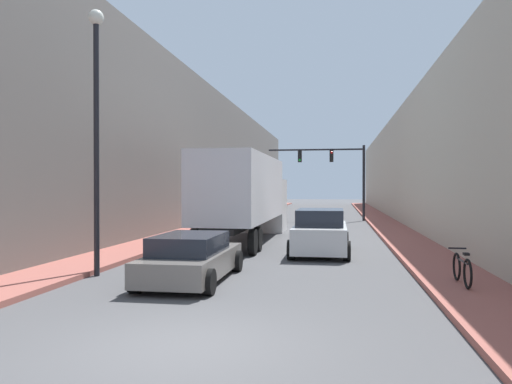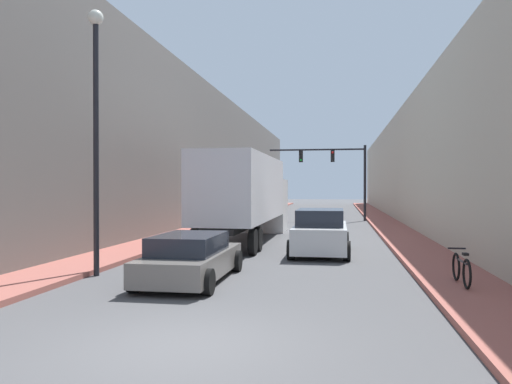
{
  "view_description": "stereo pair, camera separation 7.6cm",
  "coord_description": "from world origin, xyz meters",
  "px_view_note": "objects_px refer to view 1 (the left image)",
  "views": [
    {
      "loc": [
        2.43,
        -7.73,
        2.56
      ],
      "look_at": [
        -0.55,
        10.51,
        2.39
      ],
      "focal_mm": 35.0,
      "sensor_mm": 36.0,
      "label": 1
    },
    {
      "loc": [
        2.5,
        -7.72,
        2.56
      ],
      "look_at": [
        -0.55,
        10.51,
        2.39
      ],
      "focal_mm": 35.0,
      "sensor_mm": 36.0,
      "label": 2
    }
  ],
  "objects_px": {
    "sedan_car": "(192,258)",
    "suv_car": "(320,232)",
    "semi_truck": "(247,194)",
    "traffic_signal_gantry": "(339,168)",
    "street_lamp": "(96,108)",
    "parked_bicycle": "(462,269)"
  },
  "relations": [
    {
      "from": "semi_truck",
      "to": "street_lamp",
      "type": "bearing_deg",
      "value": -104.46
    },
    {
      "from": "semi_truck",
      "to": "suv_car",
      "type": "bearing_deg",
      "value": -48.97
    },
    {
      "from": "semi_truck",
      "to": "traffic_signal_gantry",
      "type": "distance_m",
      "value": 16.09
    },
    {
      "from": "semi_truck",
      "to": "suv_car",
      "type": "height_order",
      "value": "semi_truck"
    },
    {
      "from": "suv_car",
      "to": "street_lamp",
      "type": "distance_m",
      "value": 9.48
    },
    {
      "from": "parked_bicycle",
      "to": "sedan_car",
      "type": "bearing_deg",
      "value": 178.91
    },
    {
      "from": "sedan_car",
      "to": "suv_car",
      "type": "height_order",
      "value": "suv_car"
    },
    {
      "from": "sedan_car",
      "to": "traffic_signal_gantry",
      "type": "height_order",
      "value": "traffic_signal_gantry"
    },
    {
      "from": "suv_car",
      "to": "street_lamp",
      "type": "height_order",
      "value": "street_lamp"
    },
    {
      "from": "sedan_car",
      "to": "traffic_signal_gantry",
      "type": "bearing_deg",
      "value": 81.1
    },
    {
      "from": "traffic_signal_gantry",
      "to": "street_lamp",
      "type": "xyz_separation_m",
      "value": [
        -6.97,
        -25.46,
        0.77
      ]
    },
    {
      "from": "semi_truck",
      "to": "street_lamp",
      "type": "height_order",
      "value": "street_lamp"
    },
    {
      "from": "sedan_car",
      "to": "traffic_signal_gantry",
      "type": "distance_m",
      "value": 26.31
    },
    {
      "from": "street_lamp",
      "to": "parked_bicycle",
      "type": "bearing_deg",
      "value": -2.59
    },
    {
      "from": "traffic_signal_gantry",
      "to": "street_lamp",
      "type": "distance_m",
      "value": 26.4
    },
    {
      "from": "street_lamp",
      "to": "parked_bicycle",
      "type": "relative_size",
      "value": 4.21
    },
    {
      "from": "sedan_car",
      "to": "suv_car",
      "type": "bearing_deg",
      "value": 62.2
    },
    {
      "from": "parked_bicycle",
      "to": "street_lamp",
      "type": "bearing_deg",
      "value": 177.41
    },
    {
      "from": "sedan_car",
      "to": "parked_bicycle",
      "type": "bearing_deg",
      "value": -1.09
    },
    {
      "from": "sedan_car",
      "to": "parked_bicycle",
      "type": "relative_size",
      "value": 2.57
    },
    {
      "from": "semi_truck",
      "to": "traffic_signal_gantry",
      "type": "relative_size",
      "value": 1.69
    },
    {
      "from": "sedan_car",
      "to": "suv_car",
      "type": "relative_size",
      "value": 0.96
    }
  ]
}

